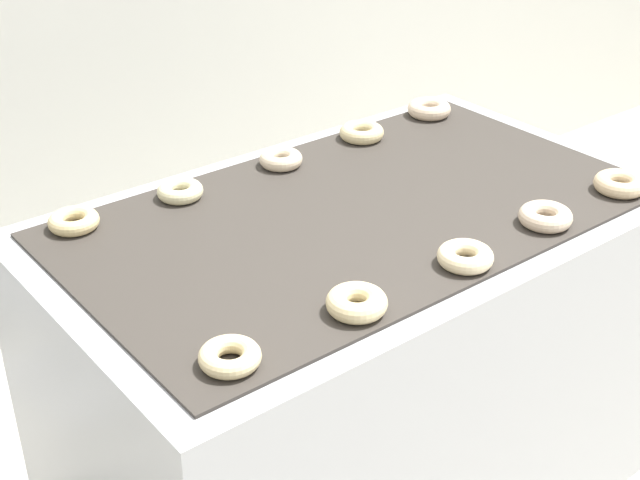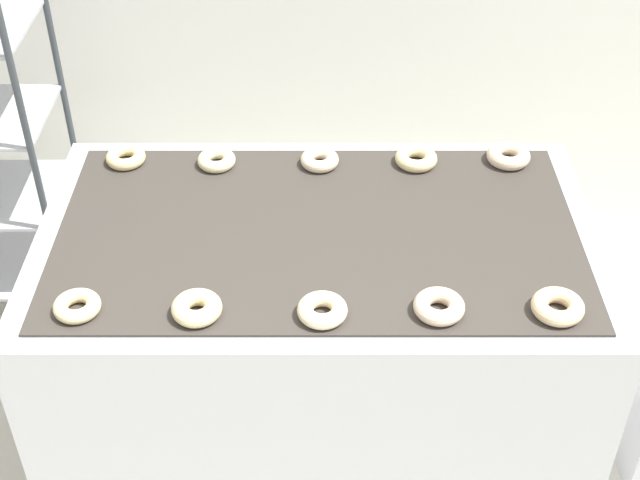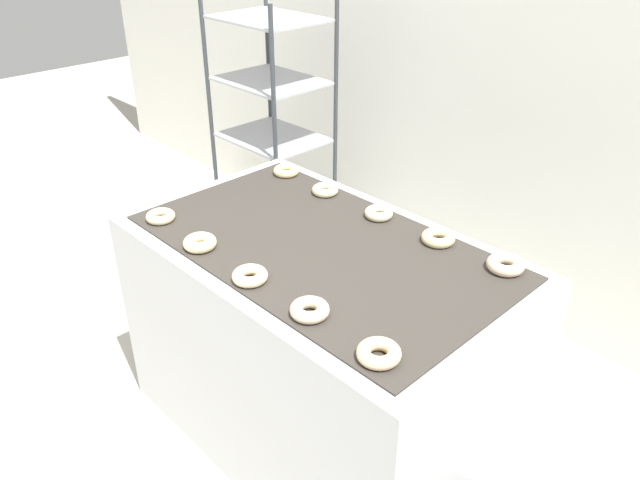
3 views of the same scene
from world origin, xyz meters
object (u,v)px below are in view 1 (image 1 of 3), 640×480
object	(u,v)px
donut_near_center	(465,257)
donut_far_center	(281,159)
donut_near_right	(545,216)
donut_far_leftmost	(74,221)
fryer_machine	(355,368)
donut_far_rightmost	(429,109)
donut_far_left	(180,191)
donut_near_left	(357,303)
donut_far_right	(362,132)
glaze_bin	(599,301)
donut_near_leftmost	(230,357)
donut_near_rightmost	(620,184)

from	to	relation	value
donut_near_center	donut_far_center	bearing A→B (deg)	90.57
donut_near_right	donut_far_leftmost	bearing A→B (deg)	142.60
fryer_machine	donut_near_right	distance (m)	0.67
fryer_machine	donut_near_center	size ratio (longest dim) A/B	12.52
donut_far_rightmost	donut_near_center	bearing A→B (deg)	-129.43
donut_far_left	donut_far_rightmost	distance (m)	0.88
donut_near_left	donut_far_leftmost	xyz separation A→B (m)	(-0.29, 0.68, -0.00)
donut_near_right	donut_far_center	bearing A→B (deg)	113.90
fryer_machine	donut_near_right	world-z (taller)	donut_near_right
donut_far_right	donut_near_left	bearing A→B (deg)	-131.33
donut_far_leftmost	donut_far_rightmost	bearing A→B (deg)	0.19
donut_far_left	donut_near_right	bearing A→B (deg)	-47.46
glaze_bin	donut_near_leftmost	distance (m)	1.94
donut_near_left	donut_near_center	distance (m)	0.30
donut_near_leftmost	donut_near_center	size ratio (longest dim) A/B	0.94
donut_near_center	donut_far_leftmost	world-z (taller)	donut_near_center
glaze_bin	donut_far_right	distance (m)	1.20
donut_far_center	donut_far_rightmost	xyz separation A→B (m)	(0.57, 0.02, 0.00)
donut_near_right	donut_far_center	size ratio (longest dim) A/B	1.09
glaze_bin	donut_far_right	world-z (taller)	donut_far_right
donut_far_rightmost	donut_far_leftmost	bearing A→B (deg)	-179.81
donut_near_center	donut_far_right	distance (m)	0.73
donut_near_right	donut_far_leftmost	distance (m)	1.10
donut_near_center	donut_far_left	size ratio (longest dim) A/B	1.07
donut_near_leftmost	donut_far_center	size ratio (longest dim) A/B	1.00
glaze_bin	donut_near_left	world-z (taller)	donut_near_left
fryer_machine	donut_far_left	size ratio (longest dim) A/B	13.43
fryer_machine	glaze_bin	size ratio (longest dim) A/B	3.68
donut_near_right	donut_near_left	bearing A→B (deg)	-179.33
donut_near_left	donut_near_center	world-z (taller)	donut_near_left
donut_far_left	donut_near_center	bearing A→B (deg)	-64.58
donut_near_left	donut_near_rightmost	world-z (taller)	donut_near_left
glaze_bin	donut_near_left	distance (m)	1.68
donut_far_rightmost	glaze_bin	bearing A→B (deg)	-28.90
donut_near_left	donut_far_right	distance (m)	0.89
donut_near_rightmost	donut_far_rightmost	world-z (taller)	donut_far_rightmost
donut_far_left	donut_far_rightmost	bearing A→B (deg)	1.27
donut_far_leftmost	donut_far_center	size ratio (longest dim) A/B	1.03
glaze_bin	donut_near_right	bearing A→B (deg)	-158.15
glaze_bin	donut_far_center	world-z (taller)	donut_far_center
donut_near_right	donut_near_rightmost	world-z (taller)	same
donut_near_rightmost	donut_far_rightmost	xyz separation A→B (m)	(-0.01, 0.67, 0.00)
fryer_machine	donut_far_left	world-z (taller)	donut_far_left
fryer_machine	donut_far_rightmost	xyz separation A→B (m)	(0.58, 0.34, 0.50)
donut_near_left	donut_near_right	world-z (taller)	donut_near_left
donut_far_leftmost	donut_far_right	bearing A→B (deg)	-0.53
glaze_bin	donut_far_rightmost	bearing A→B (deg)	151.10
donut_far_right	donut_far_left	bearing A→B (deg)	-179.28
donut_far_right	donut_far_center	bearing A→B (deg)	-178.58
donut_near_left	donut_near_right	xyz separation A→B (m)	(0.59, 0.01, -0.00)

